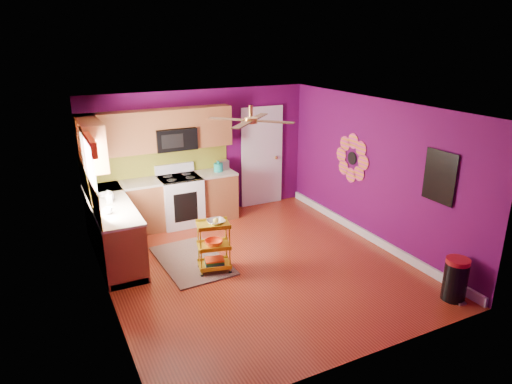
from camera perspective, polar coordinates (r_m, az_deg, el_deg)
ground at (r=7.35m, az=0.11°, el=-9.10°), size 5.00×5.00×0.00m
room_envelope at (r=6.75m, az=0.32°, el=3.27°), size 4.54×5.04×2.52m
lower_cabinets at (r=8.34m, az=-13.90°, el=-2.87°), size 2.81×2.31×0.94m
electric_range at (r=8.83m, az=-9.44°, el=-0.99°), size 0.76×0.66×1.13m
upper_cabinetry at (r=8.31m, az=-14.51°, el=6.85°), size 2.80×2.30×1.26m
left_window at (r=7.09m, az=-20.16°, el=3.75°), size 0.08×1.35×1.08m
panel_door at (r=9.61m, az=0.73°, el=4.31°), size 0.95×0.11×2.15m
right_wall_art at (r=7.76m, az=16.19°, el=3.16°), size 0.04×2.74×1.04m
ceiling_fan at (r=6.76m, az=-0.65°, el=9.03°), size 1.01×1.01×0.26m
shag_rug at (r=7.53m, az=-8.04°, el=-8.48°), size 1.04×1.61×0.02m
rolling_cart at (r=7.00m, az=-5.23°, el=-6.53°), size 0.55×0.45×0.88m
trash_can at (r=6.90m, az=23.65°, el=-9.96°), size 0.37×0.38×0.61m
teal_kettle at (r=8.94m, az=-4.72°, el=3.11°), size 0.18×0.18×0.21m
toaster at (r=9.09m, az=-4.18°, el=3.43°), size 0.22×0.15×0.18m
soap_bottle_a at (r=7.58m, az=-17.96°, el=-0.55°), size 0.10×0.10×0.21m
soap_bottle_b at (r=7.67m, az=-17.77°, el=-0.46°), size 0.13×0.13×0.17m
counter_dish at (r=7.89m, az=-18.25°, el=-0.40°), size 0.24×0.24×0.06m
counter_cup at (r=7.13m, az=-18.02°, el=-2.25°), size 0.13×0.13×0.10m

